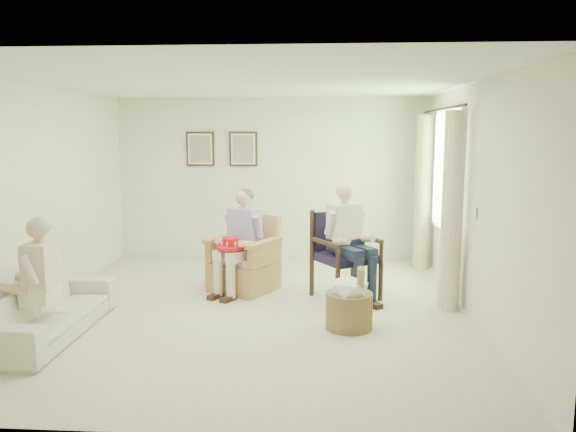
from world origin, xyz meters
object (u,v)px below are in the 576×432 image
object	(u,v)px
wood_armchair	(346,251)
sofa	(47,309)
hatbox	(349,302)
wicker_armchair	(244,267)
red_hat	(231,245)
person_dark	(347,233)
person_sofa	(35,274)
person_wicker	(242,234)

from	to	relation	value
wood_armchair	sofa	distance (m)	3.48
hatbox	wicker_armchair	bearing A→B (deg)	133.42
wood_armchair	red_hat	size ratio (longest dim) A/B	2.97
person_dark	hatbox	size ratio (longest dim) A/B	1.94
person_dark	person_sofa	size ratio (longest dim) A/B	1.16
wood_armchair	hatbox	xyz separation A→B (m)	(-0.00, -1.19, -0.30)
wicker_armchair	hatbox	size ratio (longest dim) A/B	1.33
red_hat	person_sofa	bearing A→B (deg)	-134.64
person_sofa	red_hat	world-z (taller)	person_sofa
wicker_armchair	person_dark	size ratio (longest dim) A/B	0.68
hatbox	person_wicker	bearing A→B (deg)	136.22
person_dark	hatbox	bearing A→B (deg)	-122.46
wood_armchair	person_dark	bearing A→B (deg)	-122.37
wood_armchair	person_sofa	distance (m)	3.56
person_wicker	hatbox	size ratio (longest dim) A/B	1.80
wicker_armchair	sofa	size ratio (longest dim) A/B	0.52
person_wicker	person_dark	xyz separation A→B (m)	(1.32, -0.25, 0.08)
wood_armchair	sofa	bearing A→B (deg)	174.88
person_dark	person_sofa	bearing A→B (deg)	175.01
wicker_armchair	hatbox	xyz separation A→B (m)	(1.31, -1.39, -0.02)
red_hat	hatbox	world-z (taller)	red_hat
sofa	person_wicker	world-z (taller)	person_wicker
person_wicker	person_sofa	size ratio (longest dim) A/B	1.07
person_sofa	person_dark	bearing A→B (deg)	112.60
wicker_armchair	person_wicker	size ratio (longest dim) A/B	0.74
sofa	wood_armchair	bearing A→B (deg)	-62.75
person_dark	person_sofa	distance (m)	3.47
sofa	person_dark	distance (m)	3.44
wicker_armchair	sofa	world-z (taller)	wicker_armchair
person_dark	sofa	bearing A→B (deg)	172.24
person_dark	hatbox	distance (m)	1.16
person_sofa	hatbox	distance (m)	3.16
wicker_armchair	wood_armchair	bearing A→B (deg)	19.38
person_dark	wicker_armchair	bearing A→B (deg)	131.69
sofa	red_hat	xyz separation A→B (m)	(1.64, 1.48, 0.39)
person_wicker	red_hat	size ratio (longest dim) A/B	3.67
wood_armchair	red_hat	xyz separation A→B (m)	(-1.44, -0.11, 0.08)
wicker_armchair	hatbox	distance (m)	1.91
wicker_armchair	person_dark	world-z (taller)	person_dark
person_sofa	hatbox	world-z (taller)	person_sofa
wicker_armchair	person_wicker	bearing A→B (deg)	-61.96
wood_armchair	person_wicker	world-z (taller)	person_wicker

